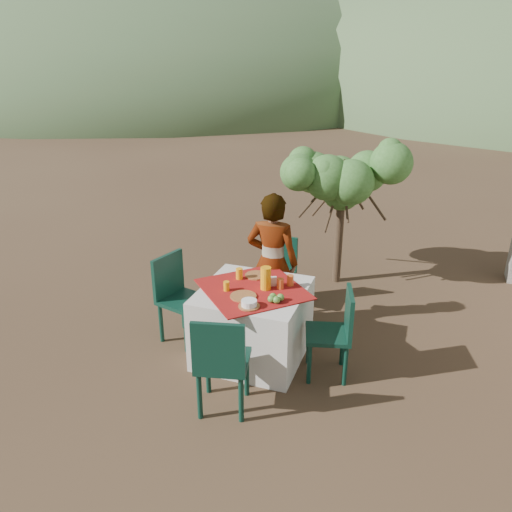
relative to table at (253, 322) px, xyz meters
The scene contains 21 objects.
ground 0.70m from the table, 48.94° to the right, with size 160.00×160.00×0.00m, color #3A271A.
table is the anchor object (origin of this frame).
chair_far 1.16m from the table, 94.36° to the left, with size 0.41×0.41×0.87m.
chair_near 0.96m from the table, 86.54° to the right, with size 0.53×0.53×0.96m.
chair_left 0.90m from the table, behind, with size 0.54×0.54×0.96m.
chair_right 0.87m from the table, ahead, with size 0.51×0.51×0.90m.
person 0.75m from the table, 90.03° to the left, with size 0.58×0.38×1.58m, color #8C6651.
shrub_tree 2.40m from the table, 76.36° to the left, with size 1.46×1.43×1.71m.
hill_near_left 34.41m from the table, 120.79° to the left, with size 40.00×40.00×16.00m, color #39512D.
hill_far_center 51.68m from the table, 94.01° to the left, with size 60.00×60.00×24.00m, color slate.
plate_far 0.49m from the table, 103.43° to the left, with size 0.24×0.24×0.01m, color brown.
plate_near 0.44m from the table, 97.31° to the right, with size 0.26×0.26×0.01m, color brown.
glass_far 0.52m from the table, 141.20° to the left, with size 0.07×0.07×0.12m, color #FFA110.
glass_near 0.50m from the table, 151.02° to the right, with size 0.06×0.06×0.10m, color #FFA110.
juice_pitcher 0.51m from the table, 16.67° to the left, with size 0.10×0.10×0.23m, color #FFA110.
bowl_plate 0.54m from the table, 75.45° to the right, with size 0.20×0.20×0.01m, color brown.
white_bowl 0.57m from the table, 75.45° to the right, with size 0.15×0.15×0.05m, color white.
jar_left 0.51m from the table, 20.07° to the left, with size 0.07×0.07×0.11m, color orange.
jar_right 0.58m from the table, 31.32° to the left, with size 0.07×0.07×0.11m, color orange.
napkin_holder 0.48m from the table, 38.92° to the left, with size 0.07×0.04×0.09m, color white.
fruit_cluster 0.54m from the table, 33.12° to the right, with size 0.14×0.13×0.07m.
Camera 1 is at (1.13, -3.73, 2.94)m, focal length 35.00 mm.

